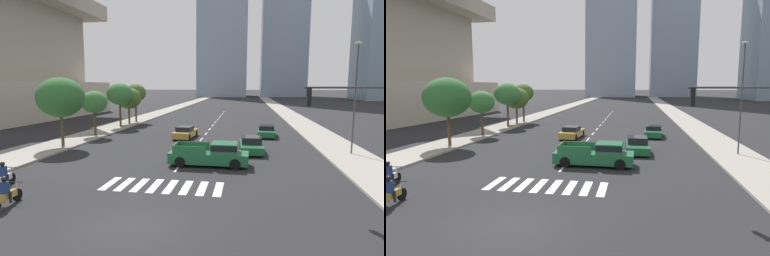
# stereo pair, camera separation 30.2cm
# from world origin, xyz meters

# --- Properties ---
(ground_plane) EXTENTS (800.00, 800.00, 0.00)m
(ground_plane) POSITION_xyz_m (0.00, 0.00, 0.00)
(ground_plane) COLOR #232326
(sidewalk_east) EXTENTS (4.00, 260.00, 0.15)m
(sidewalk_east) POSITION_xyz_m (12.80, 30.00, 0.07)
(sidewalk_east) COLOR gray
(sidewalk_east) RESTS_ON ground
(sidewalk_west) EXTENTS (4.00, 260.00, 0.15)m
(sidewalk_west) POSITION_xyz_m (-12.80, 30.00, 0.07)
(sidewalk_west) COLOR gray
(sidewalk_west) RESTS_ON ground
(crosswalk_near) EXTENTS (6.75, 2.50, 0.01)m
(crosswalk_near) POSITION_xyz_m (0.00, 5.17, 0.00)
(crosswalk_near) COLOR silver
(crosswalk_near) RESTS_ON ground
(lane_divider_center) EXTENTS (0.14, 50.00, 0.01)m
(lane_divider_center) POSITION_xyz_m (0.00, 33.17, 0.00)
(lane_divider_center) COLOR silver
(lane_divider_center) RESTS_ON ground
(motorcycle_lead) EXTENTS (0.70, 2.13, 1.49)m
(motorcycle_lead) POSITION_xyz_m (-6.44, 1.00, 0.58)
(motorcycle_lead) COLOR black
(motorcycle_lead) RESTS_ON ground
(motorcycle_trailing) EXTENTS (0.72, 2.05, 1.49)m
(motorcycle_trailing) POSITION_xyz_m (-8.66, 3.51, 0.58)
(motorcycle_trailing) COLOR black
(motorcycle_trailing) RESTS_ON ground
(pickup_truck) EXTENTS (5.58, 2.06, 1.67)m
(pickup_truck) POSITION_xyz_m (2.30, 10.29, 0.81)
(pickup_truck) COLOR #1E6038
(pickup_truck) RESTS_ON ground
(sedan_green_0) EXTENTS (2.06, 4.60, 1.31)m
(sedan_green_0) POSITION_xyz_m (5.07, 15.50, 0.60)
(sedan_green_0) COLOR #1E6038
(sedan_green_0) RESTS_ON ground
(sedan_gold_1) EXTENTS (2.20, 4.52, 1.29)m
(sedan_gold_1) POSITION_xyz_m (-1.84, 21.78, 0.59)
(sedan_gold_1) COLOR #B28E38
(sedan_gold_1) RESTS_ON ground
(sedan_green_2) EXTENTS (2.16, 4.42, 1.23)m
(sedan_green_2) POSITION_xyz_m (6.89, 24.19, 0.57)
(sedan_green_2) COLOR #1E6038
(sedan_green_2) RESTS_ON ground
(traffic_signal_near) EXTENTS (4.92, 0.28, 5.80)m
(traffic_signal_near) POSITION_xyz_m (10.16, 4.43, 4.15)
(traffic_signal_near) COLOR #333335
(traffic_signal_near) RESTS_ON sidewalk_east
(street_lamp_east) EXTENTS (0.50, 0.24, 8.89)m
(street_lamp_east) POSITION_xyz_m (13.10, 15.47, 5.21)
(street_lamp_east) COLOR #3F3F42
(street_lamp_east) RESTS_ON sidewalk_east
(street_tree_nearest) EXTENTS (4.23, 4.23, 6.22)m
(street_tree_nearest) POSITION_xyz_m (-12.00, 14.81, 4.57)
(street_tree_nearest) COLOR #4C3823
(street_tree_nearest) RESTS_ON sidewalk_west
(street_tree_second) EXTENTS (2.89, 2.89, 4.91)m
(street_tree_second) POSITION_xyz_m (-12.00, 21.30, 3.81)
(street_tree_second) COLOR #4C3823
(street_tree_second) RESTS_ON sidewalk_west
(street_tree_third) EXTENTS (3.43, 3.43, 5.83)m
(street_tree_third) POSITION_xyz_m (-12.00, 28.65, 4.51)
(street_tree_third) COLOR #4C3823
(street_tree_third) RESTS_ON sidewalk_west
(street_tree_fourth) EXTENTS (3.57, 3.57, 5.19)m
(street_tree_fourth) POSITION_xyz_m (-12.00, 31.92, 3.80)
(street_tree_fourth) COLOR #4C3823
(street_tree_fourth) RESTS_ON sidewalk_west
(street_tree_fifth) EXTENTS (3.17, 3.17, 5.72)m
(street_tree_fifth) POSITION_xyz_m (-12.00, 34.88, 4.50)
(street_tree_fifth) COLOR #4C3823
(street_tree_fifth) RESTS_ON sidewalk_west
(office_tower_center_skyline) EXTENTS (21.48, 21.46, 86.26)m
(office_tower_center_skyline) POSITION_xyz_m (22.62, 157.95, 39.22)
(office_tower_center_skyline) COLOR #8C9EB2
(office_tower_center_skyline) RESTS_ON ground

